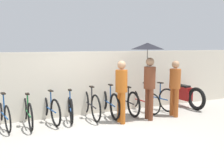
% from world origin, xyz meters
% --- Properties ---
extents(ground_plane, '(30.00, 30.00, 0.00)m').
position_xyz_m(ground_plane, '(0.00, 0.00, 0.00)').
color(ground_plane, '#9E998E').
extents(back_wall, '(13.68, 0.12, 1.89)m').
position_xyz_m(back_wall, '(0.00, 1.98, 0.95)').
color(back_wall, beige).
rests_on(back_wall, ground).
extents(parked_bicycle_0, '(0.48, 1.69, 1.05)m').
position_xyz_m(parked_bicycle_0, '(-2.31, 1.66, 0.36)').
color(parked_bicycle_0, black).
rests_on(parked_bicycle_0, ground).
extents(parked_bicycle_1, '(0.44, 1.76, 1.03)m').
position_xyz_m(parked_bicycle_1, '(-1.73, 1.59, 0.37)').
color(parked_bicycle_1, black).
rests_on(parked_bicycle_1, ground).
extents(parked_bicycle_2, '(0.46, 1.72, 1.02)m').
position_xyz_m(parked_bicycle_2, '(-1.16, 1.68, 0.38)').
color(parked_bicycle_2, black).
rests_on(parked_bicycle_2, ground).
extents(parked_bicycle_3, '(0.47, 1.66, 1.05)m').
position_xyz_m(parked_bicycle_3, '(-0.58, 1.69, 0.36)').
color(parked_bicycle_3, black).
rests_on(parked_bicycle_3, ground).
extents(parked_bicycle_4, '(0.44, 1.77, 1.01)m').
position_xyz_m(parked_bicycle_4, '(0.00, 1.62, 0.40)').
color(parked_bicycle_4, black).
rests_on(parked_bicycle_4, ground).
extents(parked_bicycle_5, '(0.44, 1.85, 1.08)m').
position_xyz_m(parked_bicycle_5, '(0.58, 1.62, 0.39)').
color(parked_bicycle_5, black).
rests_on(parked_bicycle_5, ground).
extents(parked_bicycle_6, '(0.44, 1.78, 1.09)m').
position_xyz_m(parked_bicycle_6, '(1.16, 1.62, 0.39)').
color(parked_bicycle_6, black).
rests_on(parked_bicycle_6, ground).
extents(parked_bicycle_7, '(0.47, 1.65, 1.03)m').
position_xyz_m(parked_bicycle_7, '(1.73, 1.61, 0.35)').
color(parked_bicycle_7, black).
rests_on(parked_bicycle_7, ground).
extents(parked_bicycle_8, '(0.53, 1.70, 1.01)m').
position_xyz_m(parked_bicycle_8, '(2.31, 1.68, 0.39)').
color(parked_bicycle_8, black).
rests_on(parked_bicycle_8, ground).
extents(pedestrian_leading, '(0.32, 0.32, 1.68)m').
position_xyz_m(pedestrian_leading, '(0.59, 0.74, 0.98)').
color(pedestrian_leading, '#B25619').
rests_on(pedestrian_leading, ground).
extents(pedestrian_center, '(0.92, 0.92, 2.14)m').
position_xyz_m(pedestrian_center, '(1.44, 0.80, 1.63)').
color(pedestrian_center, brown).
rests_on(pedestrian_center, ground).
extents(pedestrian_trailing, '(0.32, 0.32, 1.64)m').
position_xyz_m(pedestrian_trailing, '(2.29, 0.70, 0.96)').
color(pedestrian_trailing, '#9E4C1E').
rests_on(pedestrian_trailing, ground).
extents(motorcycle, '(0.58, 2.00, 0.94)m').
position_xyz_m(motorcycle, '(3.37, 1.62, 0.41)').
color(motorcycle, black).
rests_on(motorcycle, ground).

